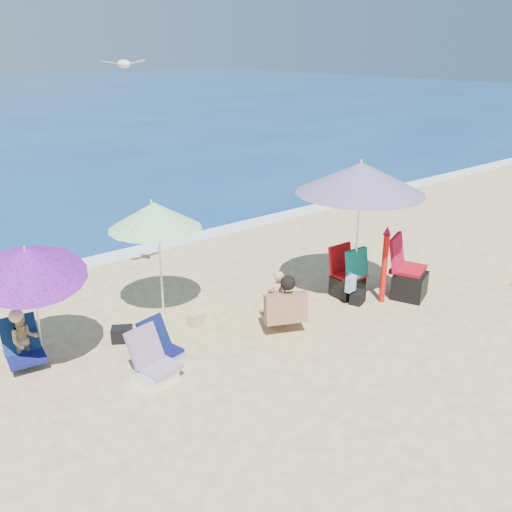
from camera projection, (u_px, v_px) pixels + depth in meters
ground at (312, 336)px, 8.62m from camera, size 120.00×120.00×0.00m
foam at (149, 248)px, 12.32m from camera, size 120.00×0.50×0.04m
umbrella_turquoise at (361, 178)px, 9.15m from camera, size 2.66×2.66×2.46m
umbrella_striped at (155, 216)px, 8.70m from camera, size 1.68×1.68×1.96m
umbrella_blue at (29, 262)px, 7.12m from camera, size 1.69×1.74×1.98m
furled_umbrella at (385, 262)px, 9.56m from camera, size 0.26×0.24×1.34m
chair_navy at (163, 353)px, 7.85m from camera, size 0.54×0.68×0.62m
chair_rainbow at (153, 367)px, 7.47m from camera, size 0.62×0.68×0.68m
camp_chair_left at (408, 279)px, 9.91m from camera, size 0.86×0.86×1.07m
camp_chair_right at (348, 278)px, 9.89m from camera, size 0.68×0.67×0.94m
person_center at (281, 302)px, 8.68m from camera, size 0.76×0.81×0.96m
person_left at (24, 340)px, 7.69m from camera, size 0.54×0.66×0.89m
bag_black_a at (122, 334)px, 8.45m from camera, size 0.38×0.36×0.23m
bag_tan at (196, 319)px, 8.93m from camera, size 0.27×0.21×0.20m
bag_black_b at (358, 297)px, 9.69m from camera, size 0.34×0.29×0.22m
seagull at (124, 64)px, 8.12m from camera, size 0.69×0.31×0.12m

